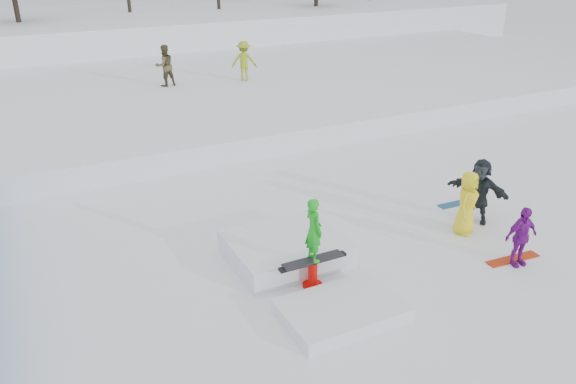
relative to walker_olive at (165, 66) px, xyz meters
name	(u,v)px	position (x,y,z in m)	size (l,w,h in m)	color
ground	(308,272)	(-1.17, -15.59, -1.72)	(120.00, 120.00, 0.00)	white
snow_berm	(88,35)	(-1.17, 14.41, -0.52)	(60.00, 14.00, 2.40)	white
snow_midrise	(140,95)	(-1.17, 0.41, -1.32)	(50.00, 18.00, 0.80)	white
walker_olive	(165,66)	(0.00, 0.00, 0.00)	(0.90, 0.70, 1.85)	#4C4227
walker_ygreen	(244,61)	(3.63, -0.58, -0.01)	(1.18, 0.68, 1.82)	#9AA41E
spectator_purple	(521,237)	(3.33, -17.49, -0.99)	(0.86, 0.36, 1.47)	#7C128F
spectator_yellow	(467,203)	(3.33, -15.73, -0.88)	(0.82, 0.53, 1.68)	yellow
spectator_dark	(479,191)	(4.08, -15.37, -0.84)	(1.63, 0.52, 1.76)	#1E2329
loose_board_red	(513,259)	(3.43, -17.31, -1.71)	(1.40, 0.28, 0.03)	#A2270A
loose_board_teal	(460,203)	(4.49, -14.37, -1.71)	(1.40, 0.28, 0.03)	navy
jib_rail_feature	(300,262)	(-1.36, -15.56, -1.42)	(2.60, 4.40, 2.11)	white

